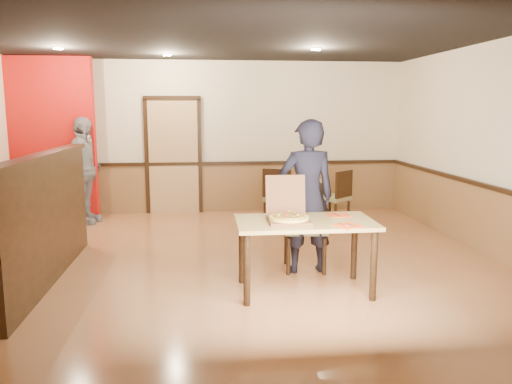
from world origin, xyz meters
TOP-DOWN VIEW (x-y plane):
  - floor at (0.00, 0.00)m, footprint 7.00×7.00m
  - ceiling at (0.00, 0.00)m, footprint 7.00×7.00m
  - wall_back at (0.00, 3.50)m, footprint 7.00×0.00m
  - wall_right at (3.50, 0.00)m, footprint 0.00×7.00m
  - wainscot_back at (0.00, 3.47)m, footprint 7.00×0.04m
  - chair_rail_back at (0.00, 3.45)m, footprint 7.00×0.06m
  - wainscot_right at (3.47, 0.00)m, footprint 0.04×7.00m
  - chair_rail_right at (3.45, 0.00)m, footprint 0.06×7.00m
  - back_door at (-0.80, 3.46)m, footprint 0.90×0.06m
  - booth_partition at (-2.00, -0.20)m, footprint 0.20×3.10m
  - red_accent_panel at (-2.90, 3.00)m, footprint 1.60×0.20m
  - spot_a at (-2.30, 1.80)m, footprint 0.14×0.14m
  - spot_b at (-0.80, 2.50)m, footprint 0.14×0.14m
  - spot_c at (1.40, 1.50)m, footprint 0.14×0.14m
  - main_table at (0.79, -0.85)m, footprint 1.45×0.83m
  - diner_chair at (0.95, -0.04)m, footprint 0.56×0.56m
  - side_chair_left at (0.96, 2.09)m, footprint 0.63×0.63m
  - side_chair_right at (1.93, 2.11)m, footprint 0.65×0.65m
  - side_table at (1.44, 2.71)m, footprint 0.68×0.68m
  - diner at (0.94, -0.20)m, footprint 0.68×0.47m
  - passerby at (-2.26, 2.73)m, footprint 0.70×1.13m
  - pizza_box at (0.61, -0.85)m, footprint 0.43×0.51m
  - pizza at (0.61, -0.89)m, footprint 0.54×0.54m
  - napkin_near at (1.17, -1.13)m, footprint 0.31×0.31m
  - napkin_far at (1.21, -0.63)m, footprint 0.23×0.23m
  - condiment at (1.56, 2.78)m, footprint 0.07×0.07m

SIDE VIEW (x-z plane):
  - floor at x=0.00m, z-range 0.00..0.00m
  - wainscot_back at x=0.00m, z-range 0.00..0.90m
  - wainscot_right at x=3.47m, z-range 0.00..0.90m
  - side_chair_right at x=1.93m, z-range 0.04..0.98m
  - side_chair_left at x=0.96m, z-range 0.05..1.03m
  - side_table at x=1.44m, z-range 0.19..0.91m
  - diner_chair at x=0.95m, z-range 0.05..1.08m
  - main_table at x=0.79m, z-range 0.28..1.05m
  - booth_partition at x=-2.00m, z-range 0.01..1.46m
  - napkin_far at x=1.21m, z-range 0.77..0.78m
  - napkin_near at x=1.17m, z-range 0.77..0.78m
  - condiment at x=1.56m, z-range 0.72..0.88m
  - pizza at x=0.61m, z-range 0.80..0.83m
  - pizza_box at x=0.61m, z-range 0.60..1.06m
  - passerby at x=-2.26m, z-range 0.00..1.80m
  - diner at x=0.94m, z-range 0.00..1.81m
  - chair_rail_back at x=0.00m, z-range 0.89..0.95m
  - chair_rail_right at x=3.45m, z-range 0.89..0.95m
  - back_door at x=-0.80m, z-range 0.00..2.10m
  - red_accent_panel at x=-2.90m, z-range 0.01..2.79m
  - wall_back at x=0.00m, z-range -2.10..4.90m
  - wall_right at x=3.50m, z-range -2.10..4.90m
  - spot_a at x=-2.30m, z-range 2.77..2.79m
  - spot_b at x=-0.80m, z-range 2.77..2.79m
  - spot_c at x=1.40m, z-range 2.77..2.79m
  - ceiling at x=0.00m, z-range 2.80..2.80m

